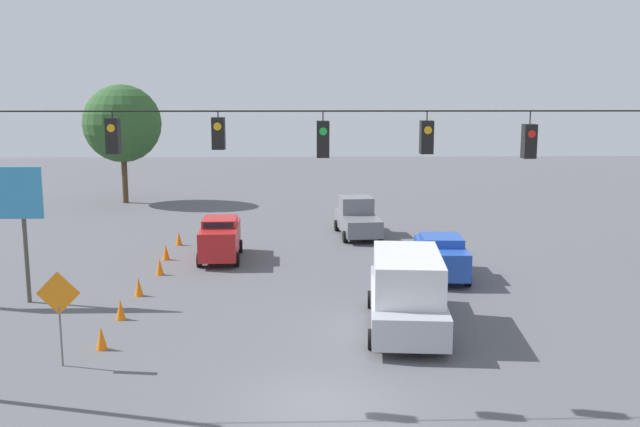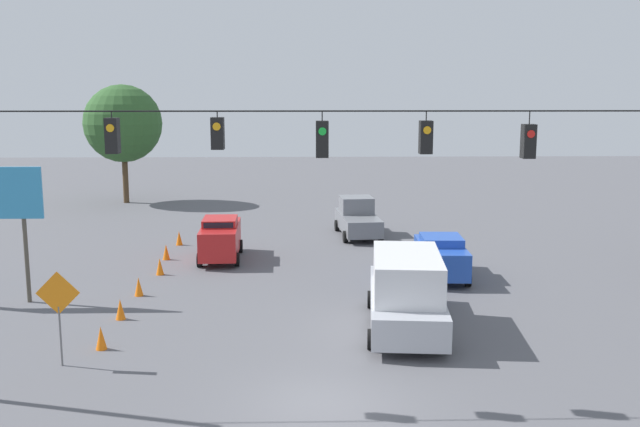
{
  "view_description": "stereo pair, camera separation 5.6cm",
  "coord_description": "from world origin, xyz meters",
  "px_view_note": "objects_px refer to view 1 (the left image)",
  "views": [
    {
      "loc": [
        0.59,
        17.22,
        7.95
      ],
      "look_at": [
        -0.23,
        -11.89,
        2.94
      ],
      "focal_mm": 40.0,
      "sensor_mm": 36.0,
      "label": 1
    },
    {
      "loc": [
        0.54,
        17.22,
        7.95
      ],
      "look_at": [
        -0.23,
        -11.89,
        2.94
      ],
      "focal_mm": 40.0,
      "sensor_mm": 36.0,
      "label": 2
    }
  ],
  "objects_px": {
    "traffic_cone_fourth": "(160,267)",
    "sedan_blue_oncoming_far": "(441,256)",
    "traffic_cone_nearest": "(101,338)",
    "traffic_cone_third": "(139,287)",
    "traffic_cone_second": "(121,309)",
    "work_zone_sign": "(59,300)",
    "pickup_truck_grey_oncoming_deep": "(357,218)",
    "sedan_red_withflow_far": "(220,238)",
    "box_truck_silver_crossing_near": "(407,291)",
    "traffic_cone_farthest": "(179,238)",
    "traffic_cone_fifth": "(166,252)",
    "tree_horizon_left": "(122,124)",
    "overhead_signal_span": "(323,194)"
  },
  "relations": [
    {
      "from": "pickup_truck_grey_oncoming_deep",
      "to": "traffic_cone_farthest",
      "type": "relative_size",
      "value": 6.93
    },
    {
      "from": "box_truck_silver_crossing_near",
      "to": "pickup_truck_grey_oncoming_deep",
      "type": "bearing_deg",
      "value": -88.57
    },
    {
      "from": "work_zone_sign",
      "to": "traffic_cone_second",
      "type": "bearing_deg",
      "value": -98.56
    },
    {
      "from": "box_truck_silver_crossing_near",
      "to": "traffic_cone_fourth",
      "type": "height_order",
      "value": "box_truck_silver_crossing_near"
    },
    {
      "from": "overhead_signal_span",
      "to": "traffic_cone_fifth",
      "type": "bearing_deg",
      "value": -65.05
    },
    {
      "from": "pickup_truck_grey_oncoming_deep",
      "to": "traffic_cone_nearest",
      "type": "xyz_separation_m",
      "value": [
        9.38,
        17.52,
        -0.6
      ]
    },
    {
      "from": "traffic_cone_fifth",
      "to": "traffic_cone_third",
      "type": "bearing_deg",
      "value": 90.58
    },
    {
      "from": "sedan_blue_oncoming_far",
      "to": "work_zone_sign",
      "type": "relative_size",
      "value": 1.56
    },
    {
      "from": "work_zone_sign",
      "to": "overhead_signal_span",
      "type": "bearing_deg",
      "value": 167.03
    },
    {
      "from": "traffic_cone_farthest",
      "to": "box_truck_silver_crossing_near",
      "type": "bearing_deg",
      "value": 126.17
    },
    {
      "from": "overhead_signal_span",
      "to": "sedan_blue_oncoming_far",
      "type": "distance_m",
      "value": 13.43
    },
    {
      "from": "sedan_red_withflow_far",
      "to": "work_zone_sign",
      "type": "xyz_separation_m",
      "value": [
        3.17,
        13.34,
        0.94
      ]
    },
    {
      "from": "box_truck_silver_crossing_near",
      "to": "pickup_truck_grey_oncoming_deep",
      "type": "height_order",
      "value": "box_truck_silver_crossing_near"
    },
    {
      "from": "sedan_blue_oncoming_far",
      "to": "pickup_truck_grey_oncoming_deep",
      "type": "height_order",
      "value": "pickup_truck_grey_oncoming_deep"
    },
    {
      "from": "traffic_cone_fourth",
      "to": "traffic_cone_farthest",
      "type": "distance_m",
      "value": 6.13
    },
    {
      "from": "work_zone_sign",
      "to": "sedan_blue_oncoming_far",
      "type": "bearing_deg",
      "value": -143.32
    },
    {
      "from": "traffic_cone_second",
      "to": "tree_horizon_left",
      "type": "distance_m",
      "value": 28.12
    },
    {
      "from": "traffic_cone_third",
      "to": "tree_horizon_left",
      "type": "height_order",
      "value": "tree_horizon_left"
    },
    {
      "from": "traffic_cone_second",
      "to": "traffic_cone_third",
      "type": "bearing_deg",
      "value": -89.7
    },
    {
      "from": "traffic_cone_second",
      "to": "work_zone_sign",
      "type": "relative_size",
      "value": 0.26
    },
    {
      "from": "pickup_truck_grey_oncoming_deep",
      "to": "traffic_cone_fifth",
      "type": "xyz_separation_m",
      "value": [
        9.59,
        5.51,
        -0.6
      ]
    },
    {
      "from": "traffic_cone_farthest",
      "to": "tree_horizon_left",
      "type": "height_order",
      "value": "tree_horizon_left"
    },
    {
      "from": "traffic_cone_fifth",
      "to": "traffic_cone_farthest",
      "type": "relative_size",
      "value": 1.0
    },
    {
      "from": "overhead_signal_span",
      "to": "tree_horizon_left",
      "type": "bearing_deg",
      "value": -68.17
    },
    {
      "from": "pickup_truck_grey_oncoming_deep",
      "to": "traffic_cone_fourth",
      "type": "distance_m",
      "value": 12.55
    },
    {
      "from": "traffic_cone_nearest",
      "to": "traffic_cone_fifth",
      "type": "relative_size",
      "value": 1.0
    },
    {
      "from": "traffic_cone_third",
      "to": "traffic_cone_farthest",
      "type": "relative_size",
      "value": 1.0
    },
    {
      "from": "box_truck_silver_crossing_near",
      "to": "sedan_red_withflow_far",
      "type": "distance_m",
      "value": 12.69
    },
    {
      "from": "work_zone_sign",
      "to": "traffic_cone_nearest",
      "type": "bearing_deg",
      "value": -120.75
    },
    {
      "from": "traffic_cone_second",
      "to": "work_zone_sign",
      "type": "bearing_deg",
      "value": 81.44
    },
    {
      "from": "pickup_truck_grey_oncoming_deep",
      "to": "overhead_signal_span",
      "type": "bearing_deg",
      "value": 82.85
    },
    {
      "from": "pickup_truck_grey_oncoming_deep",
      "to": "tree_horizon_left",
      "type": "height_order",
      "value": "tree_horizon_left"
    },
    {
      "from": "box_truck_silver_crossing_near",
      "to": "sedan_red_withflow_far",
      "type": "relative_size",
      "value": 1.51
    },
    {
      "from": "traffic_cone_third",
      "to": "traffic_cone_farthest",
      "type": "height_order",
      "value": "same"
    },
    {
      "from": "traffic_cone_farthest",
      "to": "tree_horizon_left",
      "type": "distance_m",
      "value": 16.72
    },
    {
      "from": "traffic_cone_nearest",
      "to": "traffic_cone_third",
      "type": "xyz_separation_m",
      "value": [
        0.15,
        -5.9,
        0.0
      ]
    },
    {
      "from": "traffic_cone_fourth",
      "to": "sedan_blue_oncoming_far",
      "type": "bearing_deg",
      "value": 176.45
    },
    {
      "from": "traffic_cone_third",
      "to": "work_zone_sign",
      "type": "xyz_separation_m",
      "value": [
        0.63,
        7.22,
        1.62
      ]
    },
    {
      "from": "overhead_signal_span",
      "to": "traffic_cone_fifth",
      "type": "xyz_separation_m",
      "value": [
        7.01,
        -15.07,
        -4.95
      ]
    },
    {
      "from": "traffic_cone_second",
      "to": "box_truck_silver_crossing_near",
      "type": "bearing_deg",
      "value": 172.81
    },
    {
      "from": "sedan_blue_oncoming_far",
      "to": "pickup_truck_grey_oncoming_deep",
      "type": "relative_size",
      "value": 0.86
    },
    {
      "from": "traffic_cone_second",
      "to": "traffic_cone_fourth",
      "type": "relative_size",
      "value": 1.0
    },
    {
      "from": "sedan_blue_oncoming_far",
      "to": "tree_horizon_left",
      "type": "height_order",
      "value": "tree_horizon_left"
    },
    {
      "from": "traffic_cone_farthest",
      "to": "traffic_cone_second",
      "type": "bearing_deg",
      "value": 90.04
    },
    {
      "from": "traffic_cone_nearest",
      "to": "traffic_cone_fourth",
      "type": "relative_size",
      "value": 1.0
    },
    {
      "from": "sedan_red_withflow_far",
      "to": "traffic_cone_fourth",
      "type": "relative_size",
      "value": 6.05
    },
    {
      "from": "pickup_truck_grey_oncoming_deep",
      "to": "sedan_red_withflow_far",
      "type": "bearing_deg",
      "value": 38.16
    },
    {
      "from": "traffic_cone_third",
      "to": "traffic_cone_fifth",
      "type": "xyz_separation_m",
      "value": [
        0.06,
        -6.11,
        0.0
      ]
    },
    {
      "from": "traffic_cone_fifth",
      "to": "traffic_cone_farthest",
      "type": "distance_m",
      "value": 3.27
    },
    {
      "from": "pickup_truck_grey_oncoming_deep",
      "to": "traffic_cone_second",
      "type": "bearing_deg",
      "value": 56.83
    }
  ]
}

